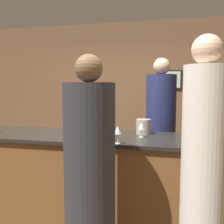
{
  "coord_description": "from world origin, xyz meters",
  "views": [
    {
      "loc": [
        0.95,
        -2.56,
        1.61
      ],
      "look_at": [
        0.34,
        0.1,
        1.34
      ],
      "focal_mm": 40.0,
      "sensor_mm": 36.0,
      "label": 1
    }
  ],
  "objects_px": {
    "guest_0": "(202,189)",
    "ice_bucket": "(143,127)",
    "guest_1": "(90,187)",
    "bartender": "(160,138)"
  },
  "relations": [
    {
      "from": "bartender",
      "to": "guest_0",
      "type": "height_order",
      "value": "bartender"
    },
    {
      "from": "bartender",
      "to": "guest_1",
      "type": "distance_m",
      "value": 1.69
    },
    {
      "from": "guest_1",
      "to": "ice_bucket",
      "type": "bearing_deg",
      "value": 73.22
    },
    {
      "from": "guest_0",
      "to": "ice_bucket",
      "type": "xyz_separation_m",
      "value": [
        -0.5,
        1.04,
        0.25
      ]
    },
    {
      "from": "bartender",
      "to": "guest_1",
      "type": "height_order",
      "value": "bartender"
    },
    {
      "from": "ice_bucket",
      "to": "guest_0",
      "type": "bearing_deg",
      "value": -64.11
    },
    {
      "from": "guest_0",
      "to": "guest_1",
      "type": "distance_m",
      "value": 0.81
    },
    {
      "from": "ice_bucket",
      "to": "guest_1",
      "type": "bearing_deg",
      "value": -106.78
    },
    {
      "from": "ice_bucket",
      "to": "bartender",
      "type": "bearing_deg",
      "value": 74.82
    },
    {
      "from": "bartender",
      "to": "ice_bucket",
      "type": "relative_size",
      "value": 12.04
    }
  ]
}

